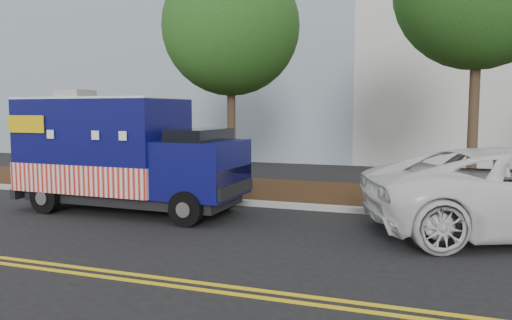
% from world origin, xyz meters
% --- Properties ---
extents(ground, '(120.00, 120.00, 0.00)m').
position_xyz_m(ground, '(0.00, 0.00, 0.00)').
color(ground, black).
rests_on(ground, ground).
extents(curb, '(120.00, 0.18, 0.15)m').
position_xyz_m(curb, '(0.00, 1.40, 0.07)').
color(curb, '#9E9E99').
rests_on(curb, ground).
extents(mulch_strip, '(120.00, 4.00, 0.15)m').
position_xyz_m(mulch_strip, '(0.00, 3.50, 0.07)').
color(mulch_strip, '#321B0D').
rests_on(mulch_strip, ground).
extents(centerline_near, '(120.00, 0.10, 0.01)m').
position_xyz_m(centerline_near, '(0.00, -4.45, 0.01)').
color(centerline_near, gold).
rests_on(centerline_near, ground).
extents(centerline_far, '(120.00, 0.10, 0.01)m').
position_xyz_m(centerline_far, '(0.00, -4.70, 0.01)').
color(centerline_far, gold).
rests_on(centerline_far, ground).
extents(tree_b, '(4.21, 4.21, 7.19)m').
position_xyz_m(tree_b, '(-0.52, 3.57, 5.07)').
color(tree_b, '#38281C').
rests_on(tree_b, ground).
extents(sign_post, '(0.06, 0.06, 2.40)m').
position_xyz_m(sign_post, '(-2.37, 1.96, 1.20)').
color(sign_post, '#473828').
rests_on(sign_post, ground).
extents(food_truck, '(5.86, 2.36, 3.05)m').
position_xyz_m(food_truck, '(-1.96, -0.26, 1.38)').
color(food_truck, black).
rests_on(food_truck, ground).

